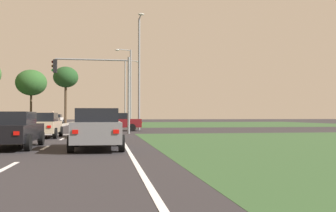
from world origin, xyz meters
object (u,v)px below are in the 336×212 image
Objects in this scene: treeline_third at (31,83)px; treeline_fourth at (66,78)px; car_red_second at (37,120)px; traffic_signal_near_right at (100,80)px; car_silver_eighth at (100,124)px; street_lamp_third at (129,84)px; street_lamp_second at (139,68)px; street_lamp_fourth at (126,88)px; car_beige_third at (43,125)px; car_white_fifth at (56,119)px; car_grey_near at (97,129)px; car_maroon_sixth at (115,122)px; car_black_fourth at (11,129)px; pedestrian_at_median at (53,117)px.

treeline_fourth is at bearing -34.87° from treeline_third.
car_red_second is 0.74× the size of traffic_signal_near_right.
street_lamp_third is at bearing 82.58° from car_silver_eighth.
street_lamp_second reaches higher than treeline_fourth.
car_beige_third is at bearing -99.78° from street_lamp_fourth.
car_white_fifth is at bearing -179.21° from street_lamp_fourth.
car_grey_near is 0.96× the size of car_maroon_sixth.
traffic_signal_near_right is 0.63× the size of treeline_fourth.
car_black_fourth is at bearing 165.15° from car_maroon_sixth.
car_red_second is 0.97× the size of car_beige_third.
car_white_fifth is 7.27m from treeline_fourth.
pedestrian_at_median is (2.17, -2.70, 0.41)m from car_red_second.
car_white_fifth is at bearing 101.06° from car_silver_eighth.
car_white_fifth is 12.49m from street_lamp_fourth.
treeline_fourth is at bearing 99.20° from car_silver_eighth.
street_lamp_fourth reaches higher than car_maroon_sixth.
car_grey_near is at bearing -67.86° from car_beige_third.
car_maroon_sixth is (1.03, 18.07, -0.03)m from car_grey_near.
street_lamp_fourth reaches higher than treeline_third.
car_beige_third reaches higher than car_red_second.
traffic_signal_near_right is at bearing -99.00° from street_lamp_third.
treeline_third reaches higher than car_black_fourth.
car_white_fifth is 1.00× the size of car_maroon_sixth.
car_white_fifth reaches higher than car_beige_third.
street_lamp_fourth reaches higher than pedestrian_at_median.
car_grey_near is at bearing -99.43° from street_lamp_second.
car_red_second is 0.98× the size of car_silver_eighth.
car_grey_near is at bearing -76.48° from treeline_third.
car_red_second is at bearing -123.16° from street_lamp_fourth.
street_lamp_fourth is at bearing 84.33° from traffic_signal_near_right.
street_lamp_fourth reaches higher than street_lamp_second.
car_grey_near is 32.67m from car_red_second.
car_red_second is at bearing 90.12° from car_white_fifth.
car_maroon_sixth reaches higher than car_white_fifth.
car_maroon_sixth reaches higher than car_black_fourth.
car_beige_third is 41.36m from street_lamp_fourth.
street_lamp_fourth reaches higher than traffic_signal_near_right.
car_grey_near is 29.57m from pedestrian_at_median.
car_red_second is 31.06m from car_black_fourth.
car_maroon_sixth is 35.40m from treeline_third.
treeline_fourth reaches higher than car_red_second.
treeline_third is (-11.99, 37.54, 2.79)m from traffic_signal_near_right.
car_silver_eighth is 43.68m from treeline_third.
car_grey_near is 3.64m from car_black_fourth.
car_beige_third is 0.42× the size of street_lamp_second.
treeline_third reaches higher than pedestrian_at_median.
treeline_fourth is at bearing 93.32° from car_black_fourth.
treeline_fourth is (1.75, 14.51, 6.55)m from car_red_second.
street_lamp_third is (10.99, 1.59, 4.66)m from car_red_second.
car_red_second is 0.47× the size of treeline_third.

